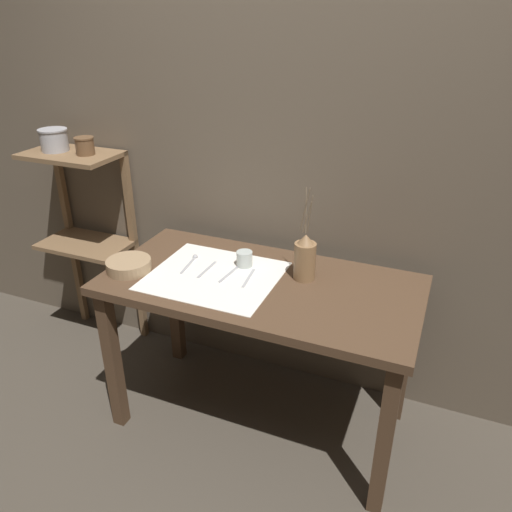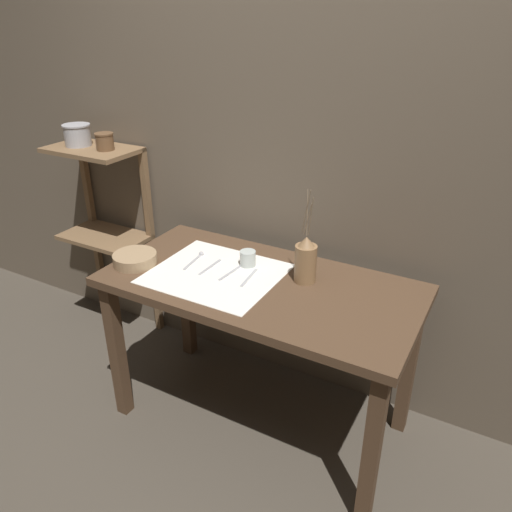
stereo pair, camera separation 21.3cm
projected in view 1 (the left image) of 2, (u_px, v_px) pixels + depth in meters
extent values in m
plane|color=#473F35|center=(260.00, 417.00, 2.53)|extent=(12.00, 12.00, 0.00)
cube|color=brown|center=(297.00, 163.00, 2.37)|extent=(7.00, 0.06, 2.40)
cube|color=#4C3523|center=(260.00, 285.00, 2.19)|extent=(1.38, 0.69, 0.04)
cube|color=#4C3523|center=(113.00, 361.00, 2.34)|extent=(0.06, 0.06, 0.75)
cube|color=#4C3523|center=(385.00, 441.00, 1.91)|extent=(0.06, 0.06, 0.75)
cube|color=#4C3523|center=(175.00, 302.00, 2.82)|extent=(0.06, 0.06, 0.75)
cube|color=#4C3523|center=(405.00, 355.00, 2.38)|extent=(0.06, 0.06, 0.75)
cube|color=brown|center=(71.00, 155.00, 2.62)|extent=(0.51, 0.31, 0.02)
cube|color=brown|center=(86.00, 244.00, 2.85)|extent=(0.51, 0.31, 0.02)
cube|color=brown|center=(71.00, 238.00, 3.07)|extent=(0.04, 0.04, 1.18)
cube|color=brown|center=(135.00, 251.00, 2.91)|extent=(0.04, 0.04, 1.18)
cube|color=white|center=(214.00, 276.00, 2.22)|extent=(0.56, 0.50, 0.00)
cylinder|color=olive|center=(305.00, 261.00, 2.16)|extent=(0.10, 0.10, 0.17)
cone|color=olive|center=(306.00, 239.00, 2.12)|extent=(0.07, 0.07, 0.04)
cylinder|color=#847056|center=(305.00, 209.00, 2.07)|extent=(0.05, 0.04, 0.21)
cylinder|color=#847056|center=(310.00, 214.00, 2.07)|extent=(0.03, 0.03, 0.18)
cylinder|color=#847056|center=(307.00, 217.00, 2.07)|extent=(0.04, 0.03, 0.16)
cylinder|color=#847056|center=(306.00, 211.00, 2.08)|extent=(0.01, 0.02, 0.20)
cylinder|color=#9E7F5B|center=(129.00, 265.00, 2.26)|extent=(0.20, 0.20, 0.05)
cylinder|color=#B7C1BC|center=(244.00, 259.00, 2.29)|extent=(0.07, 0.07, 0.07)
cube|color=#A8A8AD|center=(188.00, 265.00, 2.30)|extent=(0.03, 0.17, 0.00)
sphere|color=#A8A8AD|center=(195.00, 257.00, 2.37)|extent=(0.02, 0.02, 0.02)
cube|color=#A8A8AD|center=(207.00, 269.00, 2.27)|extent=(0.02, 0.17, 0.00)
cube|color=#A8A8AD|center=(229.00, 274.00, 2.23)|extent=(0.03, 0.17, 0.00)
cube|color=#A8A8AD|center=(249.00, 278.00, 2.20)|extent=(0.03, 0.17, 0.00)
cylinder|color=#A8A8AD|center=(54.00, 140.00, 2.62)|extent=(0.14, 0.14, 0.12)
cylinder|color=#A8A8AD|center=(52.00, 130.00, 2.60)|extent=(0.15, 0.15, 0.01)
cylinder|color=brown|center=(85.00, 146.00, 2.56)|extent=(0.09, 0.09, 0.09)
cylinder|color=brown|center=(84.00, 138.00, 2.54)|extent=(0.10, 0.10, 0.01)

